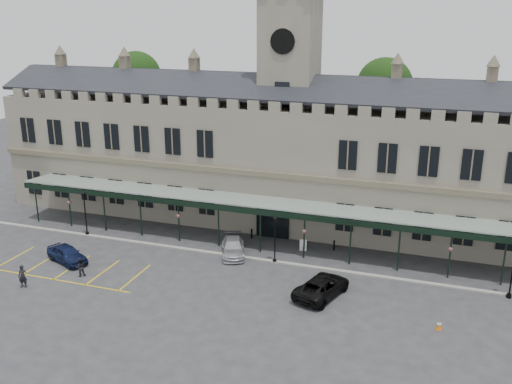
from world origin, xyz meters
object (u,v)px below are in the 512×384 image
(car_left_a, at_px, (67,254))
(person_b, at_px, (80,267))
(car_van, at_px, (322,286))
(traffic_cone, at_px, (439,325))
(person_a, at_px, (23,276))
(clock_tower, at_px, (289,92))
(sign_board, at_px, (303,245))
(station_building, at_px, (288,159))
(lamp_post_mid, at_px, (275,235))
(car_taxi, at_px, (233,247))
(lamp_post_left, at_px, (85,209))

(car_left_a, relative_size, person_b, 2.75)
(car_van, bearing_deg, traffic_cone, -176.41)
(traffic_cone, height_order, person_a, person_a)
(clock_tower, xyz_separation_m, car_left_a, (-15.00, -16.21, -12.36))
(person_a, relative_size, person_b, 1.16)
(clock_tower, xyz_separation_m, person_a, (-15.33, -21.27, -12.18))
(sign_board, bearing_deg, person_a, -151.68)
(sign_board, relative_size, person_b, 0.68)
(station_building, relative_size, car_left_a, 13.68)
(person_a, bearing_deg, person_b, 26.65)
(clock_tower, distance_m, person_a, 28.91)
(traffic_cone, xyz_separation_m, person_b, (-27.89, -0.91, 0.50))
(station_building, bearing_deg, lamp_post_mid, -79.81)
(car_van, bearing_deg, sign_board, -48.47)
(lamp_post_mid, distance_m, sign_board, 4.16)
(clock_tower, bearing_deg, lamp_post_mid, -79.89)
(car_left_a, relative_size, car_van, 0.81)
(car_left_a, bearing_deg, sign_board, -41.81)
(traffic_cone, distance_m, car_taxi, 19.09)
(person_a, bearing_deg, car_taxi, 21.08)
(sign_board, relative_size, person_a, 0.58)
(lamp_post_mid, relative_size, car_left_a, 0.98)
(lamp_post_left, height_order, sign_board, lamp_post_left)
(sign_board, bearing_deg, person_b, -153.77)
(sign_board, xyz_separation_m, car_left_a, (-18.56, -8.90, 0.22))
(lamp_post_left, xyz_separation_m, sign_board, (20.61, 3.08, -2.17))
(clock_tower, relative_size, person_a, 13.35)
(car_van, distance_m, person_a, 23.18)
(traffic_cone, xyz_separation_m, sign_board, (-12.03, 9.93, 0.23))
(car_van, xyz_separation_m, person_a, (-22.33, -6.18, 0.17))
(clock_tower, bearing_deg, sign_board, -64.04)
(sign_board, height_order, person_b, person_b)
(lamp_post_mid, distance_m, car_van, 7.09)
(station_building, height_order, car_van, station_building)
(traffic_cone, relative_size, car_taxi, 0.13)
(person_a, bearing_deg, car_left_a, 67.12)
(person_b, bearing_deg, person_a, 3.68)
(lamp_post_mid, bearing_deg, traffic_cone, -26.07)
(lamp_post_left, xyz_separation_m, lamp_post_mid, (18.93, -0.13, -0.13))
(lamp_post_mid, relative_size, sign_board, 3.99)
(car_left_a, height_order, car_taxi, car_left_a)
(car_left_a, distance_m, car_taxi, 14.27)
(car_left_a, relative_size, car_taxi, 0.93)
(sign_board, bearing_deg, car_van, -74.25)
(clock_tower, height_order, person_b, clock_tower)
(lamp_post_mid, relative_size, car_van, 0.79)
(traffic_cone, xyz_separation_m, person_a, (-30.93, -4.03, 0.63))
(car_van, height_order, person_a, person_a)
(clock_tower, relative_size, car_van, 4.57)
(lamp_post_mid, relative_size, person_b, 2.70)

